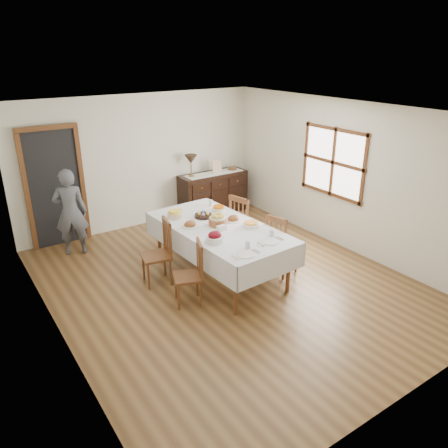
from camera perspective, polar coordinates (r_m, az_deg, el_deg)
ground at (r=6.84m, az=0.47°, el=-7.65°), size 6.00×6.00×0.00m
room_shell at (r=6.46m, az=-2.69°, el=6.31°), size 5.02×6.02×2.65m
dining_table at (r=6.74m, az=-0.65°, el=-1.06°), size 1.37×2.51×0.84m
chair_left_near at (r=6.14m, az=-4.31°, el=-6.39°), size 0.50×0.50×0.93m
chair_left_far at (r=6.70m, az=-8.46°, el=-3.62°), size 0.50×0.50×1.01m
chair_right_near at (r=6.94m, az=7.35°, el=-2.64°), size 0.50×0.50×1.01m
chair_right_far at (r=7.58m, az=2.62°, el=-0.02°), size 0.53×0.53×1.07m
sideboard at (r=9.50m, az=-1.43°, el=4.05°), size 1.50×0.54×0.90m
person at (r=7.91m, az=-19.46°, el=1.80°), size 0.59×0.49×1.64m
bread_basket at (r=6.71m, az=-0.85°, el=0.53°), size 0.27×0.27×0.19m
egg_basket at (r=7.06m, az=-2.73°, el=1.15°), size 0.28×0.28×0.11m
ham_platter_a at (r=6.70m, az=-4.45°, el=-0.10°), size 0.27×0.27×0.11m
ham_platter_b at (r=6.91m, az=1.24°, el=0.67°), size 0.27×0.27×0.11m
beet_bowl at (r=6.15m, az=-1.22°, el=-1.77°), size 0.26×0.26×0.16m
carrot_bowl at (r=7.31m, az=-0.72°, el=2.01°), size 0.21×0.21×0.09m
pineapple_bowl at (r=7.06m, az=-6.44°, el=1.27°), size 0.24×0.24×0.13m
casserole_dish at (r=6.69m, az=3.52°, el=-0.07°), size 0.26×0.26×0.08m
butter_dish at (r=6.56m, az=-0.31°, el=-0.49°), size 0.14×0.10×0.07m
setting_left at (r=5.85m, az=2.87°, el=-3.58°), size 0.43×0.31×0.10m
setting_right at (r=6.26m, az=6.06°, el=-1.92°), size 0.43×0.31×0.10m
glass_far_a at (r=7.19m, az=-5.72°, el=1.64°), size 0.06×0.06×0.11m
glass_far_b at (r=7.56m, az=-1.74°, el=2.78°), size 0.06×0.06×0.10m
runner at (r=9.34m, az=-1.31°, el=6.64°), size 1.30×0.35×0.01m
table_lamp at (r=9.03m, az=-4.35°, el=8.35°), size 0.26×0.26×0.46m
picture_frame at (r=9.33m, az=-0.94°, el=7.49°), size 0.22×0.08×0.28m
deco_bowl at (r=9.61m, az=1.09°, el=7.25°), size 0.20×0.20×0.06m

